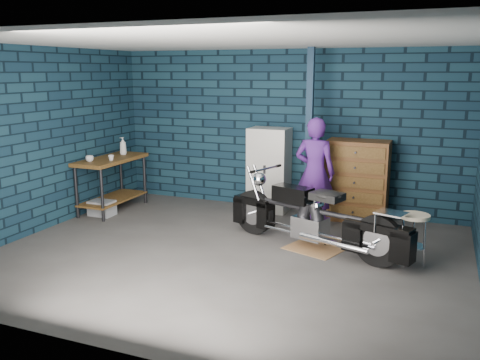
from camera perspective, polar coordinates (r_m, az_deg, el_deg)
The scene contains 14 objects.
ground at distance 6.69m, azimuth -1.37°, elevation -8.37°, with size 6.00×6.00×0.00m, color #4C4947.
room_walls at distance 6.79m, azimuth 0.41°, elevation 8.42°, with size 6.02×5.01×2.71m.
support_post at distance 8.00m, azimuth 7.76°, elevation 4.91°, with size 0.10×0.10×2.70m, color #13273B.
workbench at distance 8.91m, azimuth -14.15°, elevation -0.46°, with size 0.60×1.40×0.91m, color brown.
drip_mat at distance 6.95m, azimuth 8.22°, elevation -7.66°, with size 0.70×0.53×0.01m, color olive.
motorcycle at distance 6.80m, azimuth 8.35°, elevation -3.65°, with size 2.31×0.63×1.02m, color black, non-canonical shape.
person at distance 7.77m, azimuth 8.39°, elevation 0.84°, with size 0.61×0.40×1.67m, color #50217C.
storage_bin at distance 8.71m, azimuth -15.24°, elevation -3.06°, with size 0.40×0.28×0.25m, color gray.
locker at distance 8.58m, azimuth 3.26°, elevation 1.14°, with size 0.66×0.47×1.42m, color beige.
tool_chest at distance 8.25m, azimuth 12.99°, elevation -0.07°, with size 0.96×0.53×1.28m, color brown.
shop_stool at distance 6.55m, azimuth 18.84°, elevation -6.45°, with size 0.36×0.36×0.66m, color #C2B392, non-canonical shape.
cup_a at distance 8.52m, azimuth -16.53°, elevation 2.30°, with size 0.13×0.13×0.10m, color #C2B392.
cup_b at distance 8.56m, azimuth -14.27°, elevation 2.44°, with size 0.09×0.09×0.09m, color #C2B392.
bottle at distance 9.09m, azimuth -13.01°, elevation 3.75°, with size 0.12×0.12×0.31m, color gray.
Camera 1 is at (2.47, -5.76, 2.35)m, focal length 38.00 mm.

